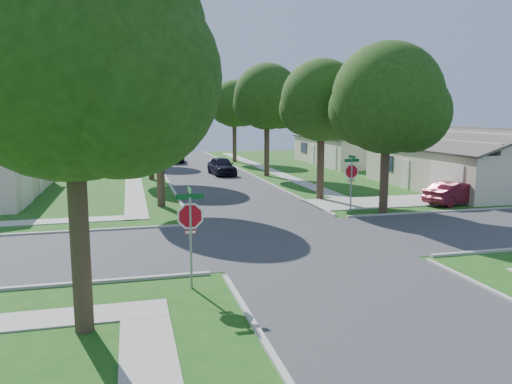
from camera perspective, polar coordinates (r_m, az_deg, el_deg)
The scene contains 21 objects.
ground at distance 20.41m, azimuth 4.26°, elevation -5.47°, with size 100.00×100.00×0.00m, color #195216.
road_ns at distance 20.41m, azimuth 4.26°, elevation -5.45°, with size 7.00×100.00×0.02m, color #333335.
sidewalk_ne at distance 46.71m, azimuth 1.25°, elevation 2.64°, with size 1.20×40.00×0.04m, color #9E9B91.
sidewalk_nw at distance 45.03m, azimuth -13.90°, elevation 2.16°, with size 1.20×40.00×0.04m, color #9E9B91.
driveway at distance 29.92m, azimuth 14.35°, elevation -1.09°, with size 8.80×3.60×0.05m, color #9E9B91.
stop_sign_sw at distance 14.45m, azimuth -7.51°, elevation -3.22°, with size 1.05×0.80×2.98m.
stop_sign_ne at distance 26.08m, azimuth 10.85°, elevation 2.05°, with size 1.05×0.80×2.98m.
tree_e_near at distance 29.89m, azimuth 7.60°, elevation 9.91°, with size 4.97×4.80×8.28m.
tree_e_mid at distance 41.29m, azimuth 1.33°, elevation 10.50°, with size 5.59×5.40×9.21m.
tree_e_far at distance 53.91m, azimuth -2.44°, elevation 9.80°, with size 5.17×5.00×8.72m.
tree_w_near at distance 27.83m, azimuth -10.99°, elevation 10.89°, with size 5.38×5.20×8.97m.
tree_w_mid at distance 39.82m, azimuth -12.04°, elevation 10.72°, with size 5.80×5.60×9.56m.
tree_w_far at distance 52.78m, azimuth -12.61°, elevation 9.11°, with size 4.76×4.60×8.04m.
tree_sw_corner at distance 11.87m, azimuth -20.20°, elevation 14.29°, with size 6.21×6.00×9.55m.
tree_ne_corner at distance 26.23m, azimuth 14.88°, elevation 9.75°, with size 5.80×5.60×8.66m.
house_ne_near at distance 37.35m, azimuth 22.54°, elevation 2.74°, with size 8.42×13.60×4.23m.
house_ne_far at distance 52.82m, azimuth 10.80°, elevation 4.83°, with size 8.42×13.60×4.23m.
house_nw_far at distance 51.78m, azimuth -25.06°, elevation 4.09°, with size 8.42×13.60×4.23m.
car_driveway at distance 30.41m, azimuth 21.82°, elevation -0.09°, with size 1.39×3.97×1.31m, color #5C1221.
car_curb_east at distance 42.26m, azimuth -3.94°, elevation 2.98°, with size 1.79×4.45×1.52m, color black.
car_curb_west at distance 54.29m, azimuth -9.26°, elevation 4.13°, with size 2.00×4.92×1.43m, color black.
Camera 1 is at (-6.33, -18.75, 5.02)m, focal length 35.00 mm.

